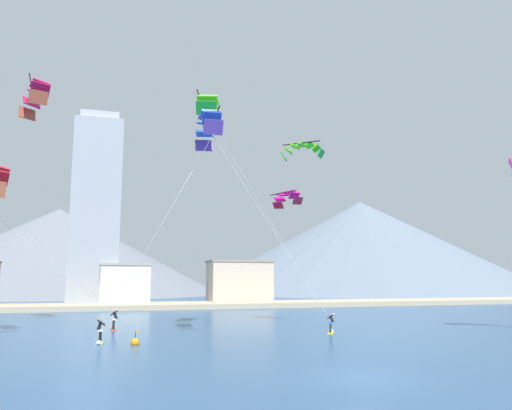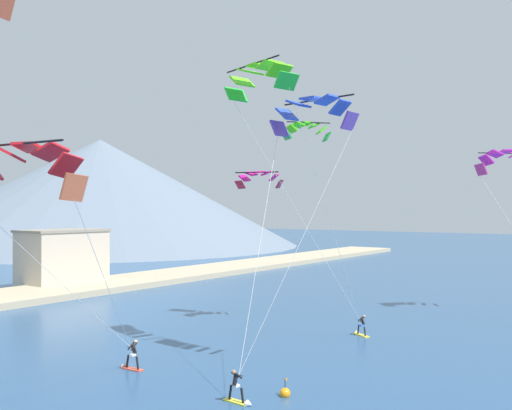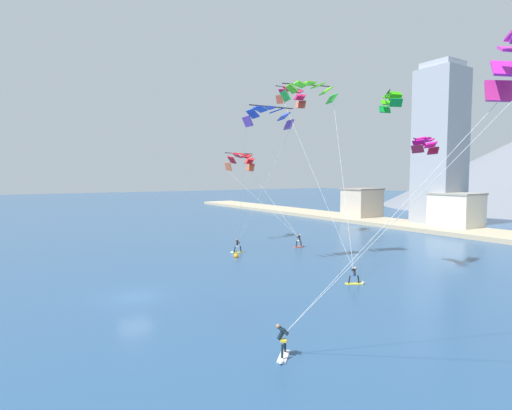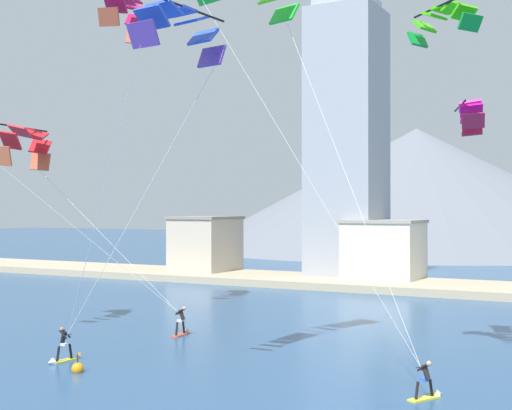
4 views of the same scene
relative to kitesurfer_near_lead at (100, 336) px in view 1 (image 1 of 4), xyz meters
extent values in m
plane|color=navy|center=(10.85, -15.11, -0.50)|extent=(400.00, 400.00, 0.00)
cube|color=yellow|center=(0.04, 0.21, -0.47)|extent=(0.55, 1.47, 0.07)
cylinder|color=black|center=(0.07, 0.61, -0.07)|extent=(0.14, 0.25, 0.72)
cylinder|color=black|center=(0.01, -0.18, -0.07)|extent=(0.14, 0.25, 0.72)
cube|color=white|center=(0.04, 0.21, 0.32)|extent=(0.32, 0.25, 0.12)
cylinder|color=black|center=(-0.03, 0.22, 0.65)|extent=(0.38, 0.24, 0.61)
cylinder|color=black|center=(0.08, 0.33, 0.82)|extent=(0.52, 0.12, 0.40)
cylinder|color=black|center=(0.06, 0.09, 0.82)|extent=(0.52, 0.12, 0.40)
cylinder|color=black|center=(0.25, 0.20, 0.79)|extent=(0.07, 0.52, 0.03)
sphere|color=#9E7051|center=(-0.14, 0.23, 1.04)|extent=(0.22, 0.22, 0.22)
cone|color=white|center=(-0.03, -0.65, -0.40)|extent=(0.38, 0.33, 0.36)
cube|color=#E54C33|center=(1.01, 8.75, -0.47)|extent=(0.53, 1.47, 0.07)
cylinder|color=black|center=(1.04, 8.35, -0.05)|extent=(0.14, 0.26, 0.76)
cylinder|color=black|center=(0.99, 9.14, -0.05)|extent=(0.14, 0.26, 0.76)
cube|color=white|center=(1.01, 8.75, 0.36)|extent=(0.34, 0.26, 0.12)
cylinder|color=black|center=(1.12, 8.75, 0.71)|extent=(0.46, 0.26, 0.65)
cylinder|color=black|center=(1.03, 8.62, 0.89)|extent=(0.55, 0.12, 0.42)
cylinder|color=black|center=(1.01, 8.87, 0.89)|extent=(0.55, 0.12, 0.42)
cylinder|color=black|center=(0.84, 8.73, 0.86)|extent=(0.07, 0.52, 0.03)
sphere|color=tan|center=(1.28, 8.76, 1.11)|extent=(0.23, 0.23, 0.23)
cone|color=white|center=(0.96, 9.61, -0.40)|extent=(0.38, 0.32, 0.36)
cube|color=yellow|center=(17.29, 1.57, -0.47)|extent=(1.06, 1.48, 0.07)
cylinder|color=black|center=(17.11, 1.22, -0.10)|extent=(0.20, 0.25, 0.68)
cylinder|color=black|center=(17.48, 1.92, -0.10)|extent=(0.20, 0.25, 0.68)
cube|color=blue|center=(17.29, 1.57, 0.28)|extent=(0.35, 0.32, 0.12)
cylinder|color=black|center=(17.38, 1.53, 0.59)|extent=(0.45, 0.36, 0.58)
cylinder|color=black|center=(17.24, 1.48, 0.75)|extent=(0.47, 0.29, 0.37)
cylinder|color=black|center=(17.34, 1.67, 0.75)|extent=(0.47, 0.29, 0.37)
cylinder|color=black|center=(17.13, 1.66, 0.72)|extent=(0.27, 0.48, 0.03)
sphere|color=tan|center=(17.51, 1.46, 0.93)|extent=(0.21, 0.21, 0.21)
cone|color=white|center=(17.70, 2.34, -0.40)|extent=(0.46, 0.43, 0.36)
cube|color=#623CAE|center=(7.14, 2.31, 14.02)|extent=(1.35, 0.69, 1.03)
cube|color=blue|center=(7.07, 1.71, 14.83)|extent=(1.37, 0.96, 0.85)
cube|color=blue|center=(7.00, 0.85, 15.37)|extent=(1.37, 1.11, 0.55)
cube|color=blue|center=(6.95, -0.14, 15.55)|extent=(1.38, 1.12, 0.18)
cube|color=blue|center=(6.90, -1.13, 15.37)|extent=(1.37, 1.07, 0.55)
cube|color=blue|center=(6.88, -1.99, 14.83)|extent=(1.36, 0.88, 0.85)
cube|color=#623CAE|center=(6.89, -2.60, 14.02)|extent=(1.34, 0.58, 1.03)
cylinder|color=black|center=(7.54, -0.17, 15.58)|extent=(0.58, 4.99, 0.10)
cylinder|color=silver|center=(3.71, 1.34, 7.17)|extent=(6.96, 2.32, 12.76)
cylinder|color=silver|center=(3.57, -1.29, 7.17)|extent=(6.69, 3.00, 12.76)
cube|color=#BB277C|center=(31.06, -3.65, 12.61)|extent=(1.25, 1.37, 1.13)
cube|color=red|center=(-7.35, 3.64, 10.87)|extent=(1.40, 0.99, 1.11)
cube|color=red|center=(-7.51, 4.51, 11.51)|extent=(1.48, 1.31, 0.82)
cylinder|color=silver|center=(-3.31, 5.83, 5.14)|extent=(8.34, 5.84, 8.57)
cylinder|color=silver|center=(-4.19, 8.26, 5.14)|extent=(10.09, 0.98, 8.57)
cube|color=green|center=(7.18, 1.81, 16.91)|extent=(1.68, 1.11, 0.98)
cube|color=#64F11A|center=(7.39, 2.48, 17.68)|extent=(1.75, 1.34, 0.77)
cube|color=#64F11A|center=(7.65, 3.36, 18.18)|extent=(1.79, 1.46, 0.48)
cube|color=#64F11A|center=(7.94, 4.34, 18.35)|extent=(1.80, 1.48, 0.13)
cube|color=#64F11A|center=(8.23, 5.33, 18.18)|extent=(1.79, 1.46, 0.48)
cube|color=#64F11A|center=(8.49, 6.21, 17.68)|extent=(1.75, 1.32, 0.77)
cube|color=green|center=(8.68, 6.88, 16.91)|extent=(1.69, 1.09, 0.98)
cylinder|color=black|center=(7.27, 4.54, 18.35)|extent=(1.70, 5.29, 0.10)
cylinder|color=silver|center=(12.12, 1.61, 8.58)|extent=(10.05, 0.11, 15.74)
cylinder|color=silver|center=(12.94, 4.39, 8.58)|extent=(8.42, 5.50, 15.74)
cube|color=#A61D3D|center=(17.67, 9.20, 11.15)|extent=(1.12, 0.81, 0.79)
cube|color=#EF0C8A|center=(17.50, 9.64, 11.71)|extent=(1.17, 0.95, 0.69)
cube|color=#EF0C8A|center=(17.32, 10.25, 12.08)|extent=(1.20, 1.01, 0.51)
cube|color=#EF0C8A|center=(17.15, 10.96, 12.21)|extent=(1.21, 0.97, 0.26)
cube|color=#EF0C8A|center=(17.02, 11.67, 12.08)|extent=(1.20, 0.92, 0.51)
cube|color=#EF0C8A|center=(16.93, 12.30, 11.71)|extent=(1.17, 0.78, 0.69)
cube|color=#A61D3D|center=(16.91, 12.78, 11.15)|extent=(1.14, 0.57, 0.79)
cylinder|color=black|center=(16.69, 10.86, 12.14)|extent=(1.37, 3.58, 0.10)
cube|color=#A94931|center=(-6.17, 10.92, 19.62)|extent=(1.67, 0.60, 1.31)
cube|color=#C8134E|center=(-6.12, 11.54, 20.61)|extent=(1.77, 1.07, 1.23)
cube|color=#C8134E|center=(-6.25, 12.49, 21.29)|extent=(1.84, 1.43, 0.93)
cube|color=#C8134E|center=(-6.54, 13.60, 21.53)|extent=(1.84, 1.63, 0.47)
cube|color=#C8134E|center=(-6.94, 14.68, 21.29)|extent=(1.78, 1.70, 0.93)
cube|color=#C8134E|center=(-7.38, 15.53, 20.61)|extent=(1.67, 1.56, 1.23)
cube|color=#A94931|center=(-7.77, 16.02, 19.62)|extent=(1.52, 1.23, 1.31)
cylinder|color=black|center=(-7.19, 13.39, 21.69)|extent=(0.49, 5.30, 0.10)
cube|color=#109233|center=(18.36, 5.11, 14.87)|extent=(1.04, 1.04, 0.75)
cube|color=#3CD20D|center=(18.03, 5.42, 15.40)|extent=(1.15, 1.15, 0.65)
cube|color=#3CD20D|center=(17.56, 5.80, 15.75)|extent=(1.20, 1.23, 0.47)
cube|color=#3CD20D|center=(17.01, 6.21, 15.87)|extent=(1.18, 1.25, 0.23)
cube|color=#3CD20D|center=(16.45, 6.60, 15.75)|extent=(1.15, 1.25, 0.47)
cube|color=#3CD20D|center=(15.93, 6.92, 15.40)|extent=(1.05, 1.22, 0.65)
cube|color=#109233|center=(15.53, 7.13, 14.87)|extent=(0.89, 1.14, 0.75)
cylinder|color=black|center=(16.75, 5.84, 15.92)|extent=(2.73, 2.48, 0.10)
sphere|color=orange|center=(2.21, -1.25, -0.35)|extent=(0.56, 0.56, 0.56)
cylinder|color=black|center=(2.21, -1.25, 0.15)|extent=(0.04, 0.04, 0.44)
cube|color=orange|center=(2.30, -1.25, 0.33)|extent=(0.18, 0.01, 0.12)
cube|color=tan|center=(10.85, 38.47, -0.15)|extent=(180.00, 10.00, 0.70)
cube|color=beige|center=(20.81, 43.09, 2.87)|extent=(9.75, 5.78, 6.75)
cube|color=gray|center=(20.81, 43.09, 6.39)|extent=(10.14, 6.01, 0.30)
cube|color=silver|center=(2.94, 40.98, 2.53)|extent=(6.90, 6.21, 6.05)
cube|color=#99958B|center=(2.94, 40.98, 5.70)|extent=(7.17, 6.46, 0.30)
cube|color=#999EA8|center=(-1.58, 42.85, 13.41)|extent=(7.00, 7.00, 27.83)
cube|color=#A8ADB9|center=(-1.58, 42.85, 27.93)|extent=(5.60, 5.60, 1.20)
cone|color=slate|center=(-12.44, 108.57, 10.92)|extent=(86.72, 86.72, 22.85)
cone|color=slate|center=(75.97, 104.12, 13.50)|extent=(104.16, 104.16, 28.00)
camera|label=1|loc=(0.22, -35.12, 3.77)|focal=35.00mm
camera|label=2|loc=(-22.28, -16.96, 9.03)|focal=40.00mm
camera|label=3|loc=(40.74, -23.46, 8.66)|focal=28.00mm
camera|label=4|loc=(24.58, -25.94, 6.90)|focal=50.00mm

